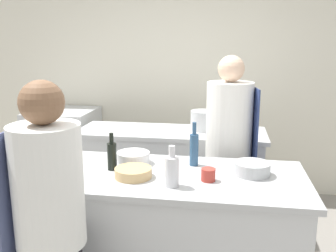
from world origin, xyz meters
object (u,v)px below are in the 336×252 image
Objects in this scene: bowl_wooden_salad at (133,158)px; cup at (208,175)px; bottle_cooking_oil at (172,170)px; bottle_wine at (194,148)px; bottle_olive_oil at (64,152)px; chef_at_stove at (228,156)px; chef_at_prep_near at (51,232)px; bowl_mixing_large at (252,169)px; bowl_prep_small at (133,173)px; bottle_sauce at (112,155)px; bottle_vinegar at (49,162)px; bowl_ceramic_blue at (43,166)px; stockpot at (204,121)px; oven_range at (65,151)px.

cup is (0.56, -0.26, -0.00)m from bowl_wooden_salad.
bottle_cooking_oil reaches higher than bowl_wooden_salad.
bottle_olive_oil is at bearing -174.77° from bottle_wine.
bottle_cooking_oil is at bearing -28.95° from chef_at_stove.
chef_at_prep_near is 0.77m from bottle_cooking_oil.
bowl_mixing_large is (0.16, -0.67, 0.13)m from chef_at_stove.
chef_at_stove is 7.12× the size of bowl_mixing_large.
cup is at bearing -17.90° from chef_at_stove.
bowl_prep_small is (-0.62, -0.84, 0.12)m from chef_at_stove.
bottle_olive_oil is 0.41m from bottle_sauce.
bottle_cooking_oil reaches higher than bottle_olive_oil.
bowl_mixing_large is at bearing -2.00° from bottle_olive_oil.
bottle_cooking_oil is 0.58m from bowl_mixing_large.
bottle_vinegar is 0.22m from bowl_ceramic_blue.
bottle_sauce is 0.20m from bowl_wooden_salad.
bottle_cooking_oil is 1.52m from stockpot.
chef_at_prep_near is 6.65× the size of bowl_prep_small.
bowl_prep_small is at bearing -0.89° from bowl_ceramic_blue.
stockpot is at bearing 54.16° from bowl_ceramic_blue.
bottle_wine is 1.06m from bowl_ceramic_blue.
oven_range is 0.62× the size of chef_at_prep_near.
bottle_vinegar is at bearing -166.23° from bowl_mixing_large.
stockpot is at bearing -164.84° from chef_at_stove.
bottle_cooking_oil is at bearing -150.27° from bowl_mixing_large.
oven_range is at bearing 135.23° from cup.
bottle_cooking_oil reaches higher than bowl_mixing_large.
stockpot is at bearing 95.11° from cup.
bottle_wine is 3.45× the size of cup.
bowl_ceramic_blue is at bearing -173.35° from bowl_mixing_large.
bowl_ceramic_blue is (-0.91, 0.12, -0.06)m from bottle_cooking_oil.
bottle_sauce is at bearing 152.73° from bottle_cooking_oil.
bowl_prep_small is at bearing -20.95° from bottle_olive_oil.
bottle_vinegar is 1.28× the size of bowl_wooden_salad.
bowl_wooden_salad is at bearing -50.79° from oven_range.
bottle_sauce is (0.40, -0.10, 0.03)m from bottle_olive_oil.
bowl_mixing_large is (0.40, -0.13, -0.08)m from bottle_wine.
bottle_sauce is at bearing -161.40° from bottle_wine.
bowl_wooden_salad is 0.62m from cup.
oven_range is 2.35m from bottle_wine.
oven_range is 4.11× the size of bowl_prep_small.
chef_at_stove is 1.09m from bottle_sauce.
chef_at_prep_near is 0.73m from bottle_sauce.
bowl_ceramic_blue is at bearing -106.15° from bottle_olive_oil.
bottle_olive_oil is at bearing -173.86° from bowl_wooden_salad.
cup is at bearing -24.96° from bowl_wooden_salad.
bottle_sauce is 2.86× the size of cup.
stockpot is at bearing 108.35° from bowl_mixing_large.
bowl_ceramic_blue reaches higher than oven_range.
cup is (0.49, 0.02, 0.01)m from bowl_prep_small.
bowl_prep_small is at bearing 15.29° from bottle_vinegar.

